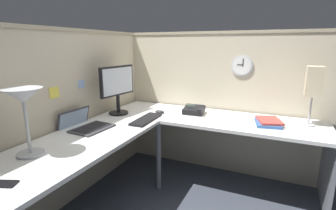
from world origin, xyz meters
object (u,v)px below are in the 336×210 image
laptop (84,125)px  book_stack (268,122)px  desk_lamp_dome (24,101)px  desk_lamp_paper (314,83)px  keyboard (146,119)px  computer_mouse (160,112)px  cell_phone (2,184)px  wall_clock (242,66)px  office_phone (194,110)px  monitor (118,86)px

laptop → book_stack: bearing=-62.6°
desk_lamp_dome → desk_lamp_paper: bearing=-49.9°
keyboard → desk_lamp_dome: 1.10m
computer_mouse → desk_lamp_dome: size_ratio=0.23×
book_stack → desk_lamp_paper: 0.50m
cell_phone → wall_clock: bearing=-45.7°
computer_mouse → laptop: bearing=150.0°
book_stack → wall_clock: (0.36, 0.32, 0.47)m
book_stack → computer_mouse: bearing=93.8°
keyboard → cell_phone: 1.32m
keyboard → wall_clock: wall_clock is taller
book_stack → desk_lamp_paper: bearing=-71.7°
office_phone → desk_lamp_dome: bearing=154.7°
laptop → office_phone: laptop is taller
office_phone → monitor: bearing=114.3°
cell_phone → desk_lamp_paper: size_ratio=0.27×
keyboard → book_stack: (0.35, -1.08, 0.01)m
office_phone → book_stack: (-0.07, -0.73, -0.02)m
office_phone → book_stack: 0.73m
desk_lamp_dome → book_stack: size_ratio=1.37×
laptop → book_stack: (0.76, -1.47, -0.00)m
keyboard → desk_lamp_dome: size_ratio=0.97×
book_stack → wall_clock: wall_clock is taller
monitor → keyboard: size_ratio=1.16×
laptop → desk_lamp_dome: desk_lamp_dome is taller
keyboard → wall_clock: (0.71, -0.76, 0.48)m
desk_lamp_paper → wall_clock: size_ratio=2.41×
monitor → office_phone: (0.33, -0.73, -0.26)m
keyboard → office_phone: size_ratio=2.03×
computer_mouse → desk_lamp_dome: 1.36m
book_stack → desk_lamp_paper: desk_lamp_paper is taller
monitor → laptop: bearing=178.4°
monitor → laptop: 0.57m
keyboard → cell_phone: bearing=172.6°
monitor → office_phone: bearing=-65.7°
office_phone → book_stack: office_phone is taller
keyboard → wall_clock: bearing=-48.6°
desk_lamp_dome → monitor: bearing=3.0°
cell_phone → desk_lamp_paper: desk_lamp_paper is taller
keyboard → desk_lamp_paper: bearing=-73.7°
desk_lamp_dome → book_stack: desk_lamp_dome is taller
desk_lamp_dome → cell_phone: bearing=-148.7°
wall_clock → monitor: bearing=118.8°
monitor → book_stack: 1.50m
desk_lamp_dome → computer_mouse: bearing=-14.5°
monitor → cell_phone: (-1.40, -0.25, -0.29)m
laptop → desk_lamp_dome: size_ratio=0.90×
cell_phone → book_stack: (1.66, -1.20, 0.02)m
computer_mouse → wall_clock: (0.43, -0.75, 0.48)m
computer_mouse → cell_phone: (-1.59, 0.14, -0.01)m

